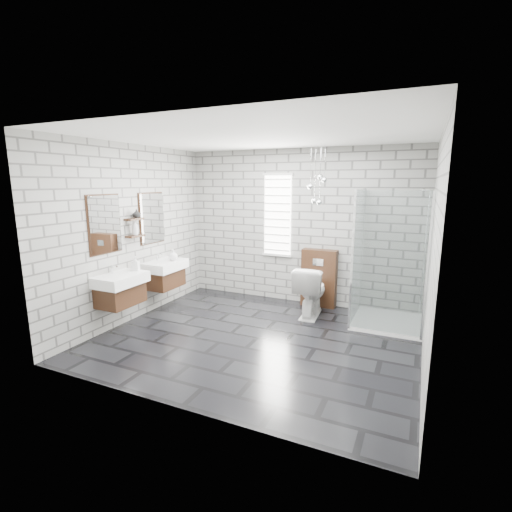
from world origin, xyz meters
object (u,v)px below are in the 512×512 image
Objects in this scene: vanity_right at (163,266)px; toilet at (311,291)px; vanity_left at (119,280)px; cistern_panel at (319,278)px; shower_enclosure at (381,293)px.

vanity_right reaches higher than toilet.
vanity_left is 1.57× the size of cistern_panel.
shower_enclosure reaches higher than toilet.
shower_enclosure is at bearing 12.62° from vanity_right.
toilet is at bearing 179.78° from shower_enclosure.
shower_enclosure is (3.41, 1.76, -0.25)m from vanity_left.
shower_enclosure is 2.47× the size of toilet.
toilet is at bearing -90.00° from cistern_panel.
vanity_left is 0.99m from vanity_right.
cistern_panel is at bearing -93.90° from toilet.
shower_enclosure is at bearing -25.44° from cistern_panel.
vanity_right is 0.77× the size of shower_enclosure.
vanity_left and vanity_right have the same top height.
toilet is (-1.09, 0.00, -0.09)m from shower_enclosure.
vanity_left is at bearing -135.59° from cistern_panel.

